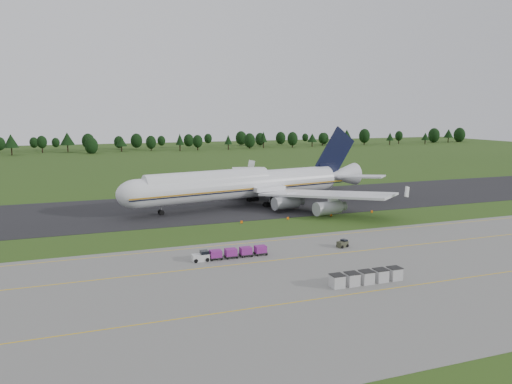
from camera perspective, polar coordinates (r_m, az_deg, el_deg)
name	(u,v)px	position (r m, az deg, el deg)	size (l,w,h in m)	color
ground	(261,229)	(105.80, 0.62, -4.23)	(600.00, 600.00, 0.00)	#294615
apron	(342,279)	(76.20, 9.85, -9.75)	(300.00, 52.00, 0.06)	slate
taxiway	(224,205)	(131.77, -3.69, -1.54)	(300.00, 40.00, 0.08)	black
apron_markings	(320,265)	(82.02, 7.38, -8.28)	(300.00, 30.20, 0.01)	#E2B10D
tree_line	(158,141)	(321.07, -11.08, 5.77)	(525.39, 23.53, 11.94)	black
aircraft	(246,184)	(130.45, -1.12, 0.93)	(72.57, 69.32, 20.30)	silver
baggage_train	(229,253)	(84.97, -3.09, -7.00)	(13.07, 1.67, 1.61)	silver
utility_cart	(342,244)	(92.89, 9.85, -5.91)	(2.25, 1.72, 1.09)	#373827
uld_row	(366,277)	(74.63, 12.51, -9.47)	(11.47, 1.87, 1.85)	#B0B0B0
edge_markers	(310,217)	(117.19, 6.18, -2.82)	(34.17, 0.30, 0.60)	#EA5B07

